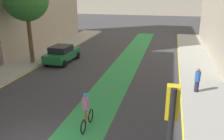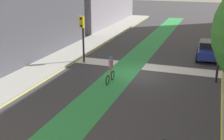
{
  "view_description": "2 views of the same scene",
  "coord_description": "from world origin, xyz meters",
  "px_view_note": "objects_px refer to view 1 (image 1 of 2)",
  "views": [
    {
      "loc": [
        5.07,
        -7.14,
        6.26
      ],
      "look_at": [
        1.63,
        6.66,
        1.55
      ],
      "focal_mm": 38.15,
      "sensor_mm": 36.0,
      "label": 1
    },
    {
      "loc": [
        -5.2,
        20.83,
        7.41
      ],
      "look_at": [
        0.57,
        4.54,
        1.68
      ],
      "focal_mm": 47.73,
      "sensor_mm": 36.0,
      "label": 2
    }
  ],
  "objects_px": {
    "traffic_signal_near_right": "(170,127)",
    "cyclist_in_lane": "(86,110)",
    "car_green_left_far": "(62,54)",
    "pedestrian_sidewalk_right_a": "(197,80)"
  },
  "relations": [
    {
      "from": "traffic_signal_near_right",
      "to": "pedestrian_sidewalk_right_a",
      "type": "height_order",
      "value": "traffic_signal_near_right"
    },
    {
      "from": "traffic_signal_near_right",
      "to": "pedestrian_sidewalk_right_a",
      "type": "distance_m",
      "value": 9.49
    },
    {
      "from": "traffic_signal_near_right",
      "to": "cyclist_in_lane",
      "type": "xyz_separation_m",
      "value": [
        -3.78,
        3.62,
        -1.82
      ]
    },
    {
      "from": "cyclist_in_lane",
      "to": "pedestrian_sidewalk_right_a",
      "type": "relative_size",
      "value": 1.19
    },
    {
      "from": "cyclist_in_lane",
      "to": "pedestrian_sidewalk_right_a",
      "type": "xyz_separation_m",
      "value": [
        5.44,
        5.54,
        -0.03
      ]
    },
    {
      "from": "pedestrian_sidewalk_right_a",
      "to": "car_green_left_far",
      "type": "bearing_deg",
      "value": 158.3
    },
    {
      "from": "traffic_signal_near_right",
      "to": "cyclist_in_lane",
      "type": "distance_m",
      "value": 5.54
    },
    {
      "from": "car_green_left_far",
      "to": "cyclist_in_lane",
      "type": "xyz_separation_m",
      "value": [
        6.03,
        -10.1,
        0.17
      ]
    },
    {
      "from": "car_green_left_far",
      "to": "pedestrian_sidewalk_right_a",
      "type": "bearing_deg",
      "value": -21.7
    },
    {
      "from": "cyclist_in_lane",
      "to": "pedestrian_sidewalk_right_a",
      "type": "height_order",
      "value": "cyclist_in_lane"
    }
  ]
}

